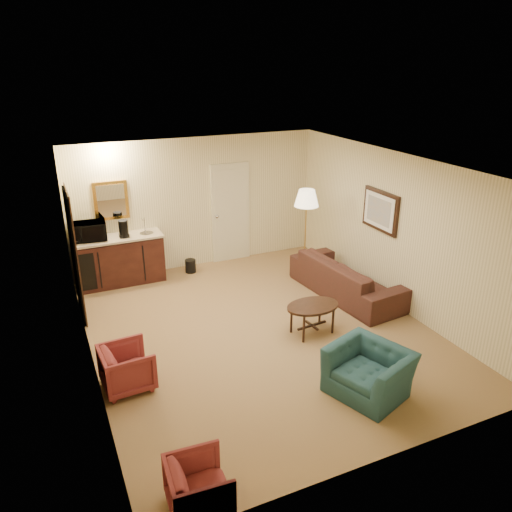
{
  "coord_description": "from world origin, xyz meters",
  "views": [
    {
      "loc": [
        -2.86,
        -6.23,
        4.0
      ],
      "look_at": [
        0.17,
        0.5,
        1.05
      ],
      "focal_mm": 35.0,
      "sensor_mm": 36.0,
      "label": 1
    }
  ],
  "objects_px": {
    "floor_lamp": "(305,233)",
    "sofa": "(347,272)",
    "teal_armchair": "(369,364)",
    "rose_chair_near": "(127,366)",
    "wetbar_cabinet": "(119,260)",
    "rose_chair_far": "(199,485)",
    "waste_bin": "(191,266)",
    "coffee_table": "(312,319)",
    "microwave": "(89,229)",
    "coffee_maker": "(123,229)"
  },
  "relations": [
    {
      "from": "floor_lamp",
      "to": "sofa",
      "type": "bearing_deg",
      "value": -77.0
    },
    {
      "from": "teal_armchair",
      "to": "floor_lamp",
      "type": "xyz_separation_m",
      "value": [
        1.08,
        3.59,
        0.45
      ]
    },
    {
      "from": "teal_armchair",
      "to": "rose_chair_near",
      "type": "xyz_separation_m",
      "value": [
        -2.77,
        1.37,
        -0.09
      ]
    },
    {
      "from": "wetbar_cabinet",
      "to": "rose_chair_far",
      "type": "height_order",
      "value": "wetbar_cabinet"
    },
    {
      "from": "floor_lamp",
      "to": "waste_bin",
      "type": "height_order",
      "value": "floor_lamp"
    },
    {
      "from": "coffee_table",
      "to": "teal_armchair",
      "type": "bearing_deg",
      "value": -93.68
    },
    {
      "from": "wetbar_cabinet",
      "to": "rose_chair_near",
      "type": "relative_size",
      "value": 2.55
    },
    {
      "from": "rose_chair_far",
      "to": "rose_chair_near",
      "type": "bearing_deg",
      "value": 10.29
    },
    {
      "from": "coffee_table",
      "to": "floor_lamp",
      "type": "height_order",
      "value": "floor_lamp"
    },
    {
      "from": "coffee_table",
      "to": "waste_bin",
      "type": "distance_m",
      "value": 3.21
    },
    {
      "from": "rose_chair_far",
      "to": "microwave",
      "type": "distance_m",
      "value": 5.62
    },
    {
      "from": "coffee_table",
      "to": "coffee_maker",
      "type": "xyz_separation_m",
      "value": [
        -2.24,
        3.05,
        0.84
      ]
    },
    {
      "from": "wetbar_cabinet",
      "to": "microwave",
      "type": "distance_m",
      "value": 0.81
    },
    {
      "from": "teal_armchair",
      "to": "floor_lamp",
      "type": "bearing_deg",
      "value": 143.35
    },
    {
      "from": "teal_armchair",
      "to": "coffee_table",
      "type": "height_order",
      "value": "teal_armchair"
    },
    {
      "from": "floor_lamp",
      "to": "coffee_maker",
      "type": "height_order",
      "value": "floor_lamp"
    },
    {
      "from": "sofa",
      "to": "floor_lamp",
      "type": "distance_m",
      "value": 1.19
    },
    {
      "from": "floor_lamp",
      "to": "waste_bin",
      "type": "distance_m",
      "value": 2.37
    },
    {
      "from": "floor_lamp",
      "to": "microwave",
      "type": "distance_m",
      "value": 4.0
    },
    {
      "from": "rose_chair_near",
      "to": "microwave",
      "type": "xyz_separation_m",
      "value": [
        0.03,
        3.37,
        0.8
      ]
    },
    {
      "from": "microwave",
      "to": "coffee_table",
      "type": "bearing_deg",
      "value": -43.15
    },
    {
      "from": "waste_bin",
      "to": "rose_chair_far",
      "type": "bearing_deg",
      "value": -106.36
    },
    {
      "from": "coffee_table",
      "to": "microwave",
      "type": "relative_size",
      "value": 1.41
    },
    {
      "from": "coffee_maker",
      "to": "rose_chair_far",
      "type": "bearing_deg",
      "value": -86.45
    },
    {
      "from": "wetbar_cabinet",
      "to": "microwave",
      "type": "xyz_separation_m",
      "value": [
        -0.47,
        0.04,
        0.66
      ]
    },
    {
      "from": "rose_chair_near",
      "to": "floor_lamp",
      "type": "distance_m",
      "value": 4.48
    },
    {
      "from": "rose_chair_near",
      "to": "microwave",
      "type": "relative_size",
      "value": 1.07
    },
    {
      "from": "sofa",
      "to": "coffee_table",
      "type": "distance_m",
      "value": 1.55
    },
    {
      "from": "sofa",
      "to": "coffee_maker",
      "type": "relative_size",
      "value": 7.14
    },
    {
      "from": "sofa",
      "to": "microwave",
      "type": "relative_size",
      "value": 3.84
    },
    {
      "from": "teal_armchair",
      "to": "coffee_table",
      "type": "xyz_separation_m",
      "value": [
        0.1,
        1.59,
        -0.17
      ]
    },
    {
      "from": "wetbar_cabinet",
      "to": "sofa",
      "type": "xyz_separation_m",
      "value": [
        3.6,
        -2.2,
        -0.01
      ]
    },
    {
      "from": "coffee_table",
      "to": "microwave",
      "type": "height_order",
      "value": "microwave"
    },
    {
      "from": "waste_bin",
      "to": "floor_lamp",
      "type": "bearing_deg",
      "value": -27.52
    },
    {
      "from": "rose_chair_far",
      "to": "waste_bin",
      "type": "bearing_deg",
      "value": -12.59
    },
    {
      "from": "teal_armchair",
      "to": "rose_chair_far",
      "type": "height_order",
      "value": "teal_armchair"
    },
    {
      "from": "sofa",
      "to": "coffee_table",
      "type": "height_order",
      "value": "sofa"
    },
    {
      "from": "teal_armchair",
      "to": "sofa",
      "type": "bearing_deg",
      "value": 132.12
    },
    {
      "from": "sofa",
      "to": "coffee_table",
      "type": "xyz_separation_m",
      "value": [
        -1.23,
        -0.92,
        -0.21
      ]
    },
    {
      "from": "coffee_maker",
      "to": "sofa",
      "type": "bearing_deg",
      "value": -24.03
    },
    {
      "from": "sofa",
      "to": "rose_chair_near",
      "type": "height_order",
      "value": "sofa"
    },
    {
      "from": "rose_chair_far",
      "to": "teal_armchair",
      "type": "bearing_deg",
      "value": -68.17
    },
    {
      "from": "teal_armchair",
      "to": "rose_chair_far",
      "type": "xyz_separation_m",
      "value": [
        -2.52,
        -0.82,
        -0.12
      ]
    },
    {
      "from": "sofa",
      "to": "coffee_maker",
      "type": "xyz_separation_m",
      "value": [
        -3.48,
        2.13,
        0.63
      ]
    },
    {
      "from": "teal_armchair",
      "to": "rose_chair_far",
      "type": "distance_m",
      "value": 2.65
    },
    {
      "from": "rose_chair_near",
      "to": "waste_bin",
      "type": "distance_m",
      "value": 3.75
    },
    {
      "from": "teal_armchair",
      "to": "coffee_maker",
      "type": "height_order",
      "value": "coffee_maker"
    },
    {
      "from": "rose_chair_near",
      "to": "teal_armchair",
      "type": "bearing_deg",
      "value": -120.1
    },
    {
      "from": "teal_armchair",
      "to": "coffee_maker",
      "type": "xyz_separation_m",
      "value": [
        -2.14,
        4.63,
        0.67
      ]
    },
    {
      "from": "teal_armchair",
      "to": "coffee_maker",
      "type": "relative_size",
      "value": 2.95
    }
  ]
}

